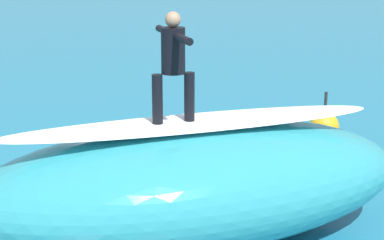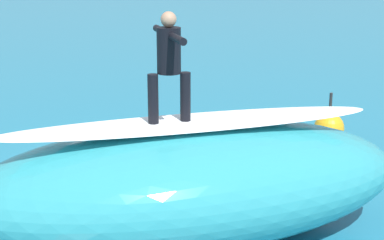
# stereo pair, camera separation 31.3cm
# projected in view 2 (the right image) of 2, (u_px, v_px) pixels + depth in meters

# --- Properties ---
(ground_plane) EXTENTS (120.00, 120.00, 0.00)m
(ground_plane) POSITION_uv_depth(u_px,v_px,m) (128.00, 183.00, 11.59)
(ground_plane) COLOR teal
(wave_crest) EXTENTS (7.18, 4.07, 1.83)m
(wave_crest) POSITION_uv_depth(u_px,v_px,m) (190.00, 184.00, 9.09)
(wave_crest) COLOR teal
(wave_crest) RESTS_ON ground_plane
(wave_foam_lip) EXTENTS (5.83, 2.05, 0.08)m
(wave_foam_lip) POSITION_uv_depth(u_px,v_px,m) (190.00, 123.00, 8.83)
(wave_foam_lip) COLOR white
(wave_foam_lip) RESTS_ON wave_crest
(surfboard_riding) EXTENTS (1.90, 0.88, 0.08)m
(surfboard_riding) POSITION_uv_depth(u_px,v_px,m) (170.00, 125.00, 8.75)
(surfboard_riding) COLOR yellow
(surfboard_riding) RESTS_ON wave_crest
(surfer_riding) EXTENTS (0.62, 1.49, 1.59)m
(surfer_riding) POSITION_uv_depth(u_px,v_px,m) (169.00, 59.00, 8.48)
(surfer_riding) COLOR black
(surfer_riding) RESTS_ON surfboard_riding
(surfboard_paddling) EXTENTS (2.03, 0.87, 0.08)m
(surfboard_paddling) POSITION_uv_depth(u_px,v_px,m) (207.00, 155.00, 13.06)
(surfboard_paddling) COLOR yellow
(surfboard_paddling) RESTS_ON ground_plane
(surfer_paddling) EXTENTS (1.78, 0.59, 0.32)m
(surfer_paddling) POSITION_uv_depth(u_px,v_px,m) (213.00, 146.00, 13.05)
(surfer_paddling) COLOR black
(surfer_paddling) RESTS_ON surfboard_paddling
(buoy_marker) EXTENTS (0.69, 0.69, 1.18)m
(buoy_marker) POSITION_uv_depth(u_px,v_px,m) (329.00, 128.00, 13.97)
(buoy_marker) COLOR orange
(buoy_marker) RESTS_ON ground_plane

